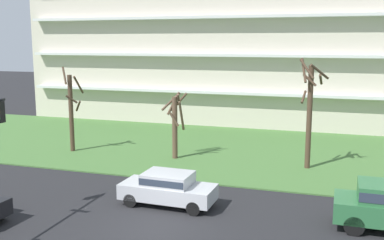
# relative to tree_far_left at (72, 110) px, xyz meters

# --- Properties ---
(ground) EXTENTS (160.00, 160.00, 0.00)m
(ground) POSITION_rel_tree_far_left_xyz_m (10.37, -10.16, -2.93)
(ground) COLOR #232326
(grass_lawn_strip) EXTENTS (80.00, 16.00, 0.08)m
(grass_lawn_strip) POSITION_rel_tree_far_left_xyz_m (10.37, 3.84, -2.89)
(grass_lawn_strip) COLOR #477238
(grass_lawn_strip) RESTS_ON ground
(apartment_building) EXTENTS (44.36, 12.44, 15.98)m
(apartment_building) POSITION_rel_tree_far_left_xyz_m (10.37, 17.58, 5.06)
(apartment_building) COLOR beige
(apartment_building) RESTS_ON ground
(tree_far_left) EXTENTS (1.35, 1.39, 5.88)m
(tree_far_left) POSITION_rel_tree_far_left_xyz_m (0.00, 0.00, 0.00)
(tree_far_left) COLOR #4C3828
(tree_far_left) RESTS_ON ground
(tree_left) EXTENTS (1.68, 1.48, 4.36)m
(tree_left) POSITION_rel_tree_far_left_xyz_m (7.39, 0.37, -0.48)
(tree_left) COLOR brown
(tree_left) RESTS_ON ground
(tree_center) EXTENTS (1.73, 1.58, 6.61)m
(tree_center) POSITION_rel_tree_far_left_xyz_m (15.70, 0.52, 0.66)
(tree_center) COLOR #4C3828
(tree_center) RESTS_ON ground
(sedan_silver_center_right) EXTENTS (4.45, 1.93, 1.57)m
(sedan_silver_center_right) POSITION_rel_tree_far_left_xyz_m (9.92, -7.66, -2.06)
(sedan_silver_center_right) COLOR #B7BABF
(sedan_silver_center_right) RESTS_ON ground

